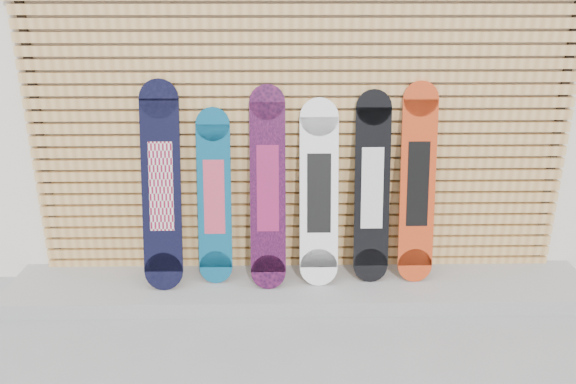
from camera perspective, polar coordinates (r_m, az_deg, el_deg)
name	(u,v)px	position (r m, az deg, el deg)	size (l,w,h in m)	color
ground	(326,344)	(4.03, 3.83, -15.17)	(80.00, 80.00, 0.00)	gray
building	(348,34)	(6.85, 6.15, 15.64)	(12.00, 5.00, 3.60)	silver
concrete_step	(300,287)	(4.57, 1.27, -9.65)	(4.60, 0.70, 0.12)	gray
slat_wall	(300,139)	(4.40, 1.25, 5.38)	(4.26, 0.08, 2.29)	tan
snowboard_0	(161,186)	(4.36, -12.74, 0.56)	(0.30, 0.41, 1.57)	black
snowboard_1	(214,197)	(4.38, -7.49, -0.50)	(0.26, 0.30, 1.36)	navy
snowboard_2	(268,188)	(4.28, -2.06, 0.37)	(0.27, 0.40, 1.53)	black
snowboard_3	(319,193)	(4.32, 3.16, -0.13)	(0.30, 0.35, 1.43)	white
snowboard_4	(372,188)	(4.39, 8.53, 0.40)	(0.27, 0.30, 1.49)	black
snowboard_5	(418,184)	(4.45, 13.04, 0.79)	(0.27, 0.30, 1.55)	#C33A14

